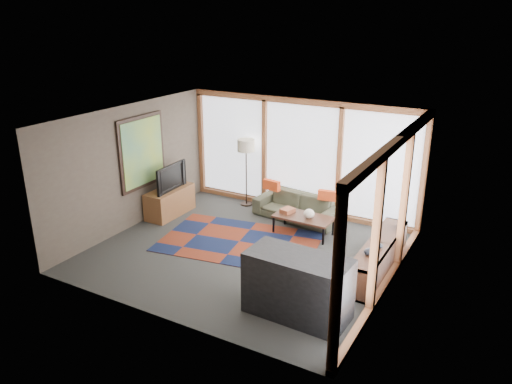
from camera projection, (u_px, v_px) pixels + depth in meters
The scene contains 17 objects.
ground at pixel (246, 252), 9.58m from camera, with size 5.50×5.50×0.00m, color #2E2F2C.
room_envelope at pixel (283, 172), 9.29m from camera, with size 5.52×5.02×2.62m.
rug at pixel (239, 242), 10.00m from camera, with size 3.07×1.98×0.01m, color maroon.
sofa at pixel (297, 207), 11.01m from camera, with size 1.91×0.75×0.56m, color #393D2D.
pillow_left at pixel (272, 185), 11.22m from camera, with size 0.41×0.12×0.22m, color #D9441A.
pillow_right at pixel (327, 195), 10.61m from camera, with size 0.39×0.12×0.22m, color #D9441A.
floor_lamp at pixel (246, 173), 11.65m from camera, with size 0.40×0.40×1.60m, color #2F2119, non-canonical shape.
coffee_table at pixel (303, 225), 10.29m from camera, with size 1.19×0.60×0.40m, color #352216, non-canonical shape.
book_stack at pixel (287, 211), 10.39m from camera, with size 0.22×0.27×0.09m, color brown.
vase at pixel (309, 214), 10.11m from camera, with size 0.22×0.22×0.19m, color beige.
bookshelf at pixel (379, 257), 8.77m from camera, with size 0.42×2.31×0.58m, color #352216, non-canonical shape.
bowl_a at pixel (371, 252), 8.20m from camera, with size 0.22×0.22×0.11m, color black.
bowl_b at pixel (379, 246), 8.46m from camera, with size 0.15×0.15×0.08m, color black.
shelf_picture at pixel (399, 219), 9.16m from camera, with size 0.04×0.29×0.39m, color black.
tv_console at pixel (170, 202), 11.25m from camera, with size 0.51×1.23×0.61m, color brown.
television at pixel (168, 177), 11.02m from camera, with size 1.02×0.13×0.59m, color black.
bar_counter at pixel (298, 286), 7.45m from camera, with size 1.56×0.73×0.99m, color black.
Camera 1 is at (4.38, -7.41, 4.37)m, focal length 35.00 mm.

